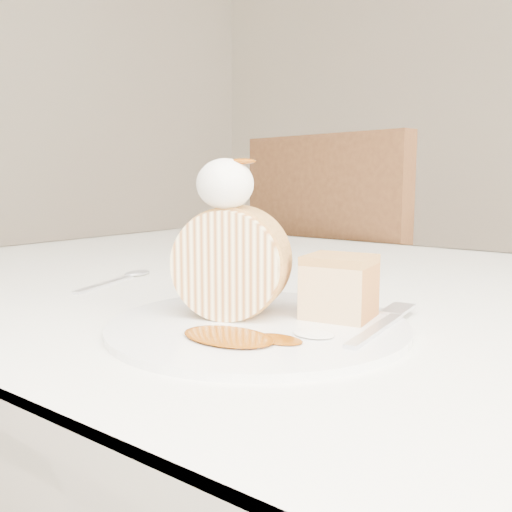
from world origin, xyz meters
The scene contains 10 objects.
table centered at (0.00, 0.20, 0.66)m, with size 1.40×0.90×0.75m.
chair_far centered at (-0.30, 0.83, 0.56)m, with size 0.54×0.54×0.98m.
plate centered at (0.06, -0.03, 0.75)m, with size 0.27×0.27×0.01m, color white.
roulade_slice centered at (0.02, -0.02, 0.81)m, with size 0.10×0.10×0.05m, color #FCEBAF.
cake_chunk centered at (0.10, 0.03, 0.78)m, with size 0.06×0.05×0.05m, color #C5884A.
whipped_cream centered at (0.02, -0.03, 0.88)m, with size 0.05×0.05×0.05m, color white.
caramel_drizzle centered at (0.04, -0.02, 0.90)m, with size 0.03×0.02×0.01m, color #7C3805.
caramel_pool centered at (0.07, -0.08, 0.76)m, with size 0.08×0.05×0.00m, color #7C3805, non-canonical shape.
fork centered at (0.15, 0.01, 0.76)m, with size 0.02×0.16×0.00m, color silver.
spoon centered at (-0.22, 0.02, 0.75)m, with size 0.02×0.14×0.00m, color silver.
Camera 1 is at (0.36, -0.42, 0.89)m, focal length 40.00 mm.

